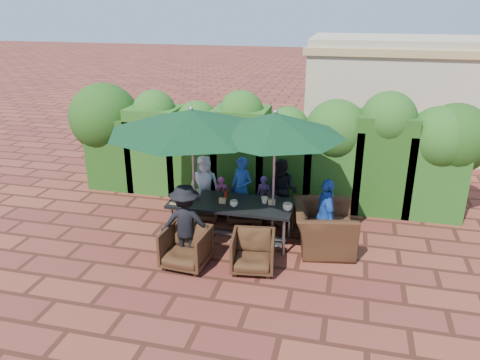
% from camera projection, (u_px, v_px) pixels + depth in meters
% --- Properties ---
extents(ground, '(80.00, 80.00, 0.00)m').
position_uv_depth(ground, '(238.00, 246.00, 8.41)').
color(ground, brown).
rests_on(ground, ground).
extents(dining_table, '(2.23, 0.90, 0.75)m').
position_uv_depth(dining_table, '(231.00, 206.00, 8.41)').
color(dining_table, black).
rests_on(dining_table, ground).
extents(umbrella_left, '(2.93, 2.93, 2.46)m').
position_uv_depth(umbrella_left, '(192.00, 121.00, 7.99)').
color(umbrella_left, gray).
rests_on(umbrella_left, ground).
extents(umbrella_right, '(2.39, 2.39, 2.46)m').
position_uv_depth(umbrella_right, '(275.00, 124.00, 7.75)').
color(umbrella_right, gray).
rests_on(umbrella_right, ground).
extents(chair_far_left, '(0.70, 0.66, 0.69)m').
position_uv_depth(chair_far_left, '(205.00, 201.00, 9.45)').
color(chair_far_left, black).
rests_on(chair_far_left, ground).
extents(chair_far_mid, '(0.78, 0.74, 0.71)m').
position_uv_depth(chair_far_mid, '(246.00, 203.00, 9.32)').
color(chair_far_mid, black).
rests_on(chair_far_mid, ground).
extents(chair_far_right, '(0.88, 0.86, 0.70)m').
position_uv_depth(chair_far_right, '(289.00, 207.00, 9.17)').
color(chair_far_right, black).
rests_on(chair_far_right, ground).
extents(chair_near_left, '(0.76, 0.72, 0.73)m').
position_uv_depth(chair_near_left, '(186.00, 246.00, 7.67)').
color(chair_near_left, black).
rests_on(chair_near_left, ground).
extents(chair_near_right, '(0.76, 0.73, 0.71)m').
position_uv_depth(chair_near_right, '(253.00, 250.00, 7.56)').
color(chair_near_right, black).
rests_on(chair_near_right, ground).
extents(chair_end_right, '(0.96, 1.29, 1.03)m').
position_uv_depth(chair_end_right, '(324.00, 221.00, 8.19)').
color(chair_end_right, black).
rests_on(chair_end_right, ground).
extents(adult_far_left, '(0.66, 0.46, 1.23)m').
position_uv_depth(adult_far_left, '(204.00, 185.00, 9.56)').
color(adult_far_left, white).
rests_on(adult_far_left, ground).
extents(adult_far_mid, '(0.57, 0.52, 1.29)m').
position_uv_depth(adult_far_mid, '(242.00, 189.00, 9.28)').
color(adult_far_mid, '#204FAD').
rests_on(adult_far_mid, ground).
extents(adult_far_right, '(0.67, 0.49, 1.27)m').
position_uv_depth(adult_far_right, '(282.00, 191.00, 9.20)').
color(adult_far_right, black).
rests_on(adult_far_right, ground).
extents(adult_near_left, '(0.93, 0.58, 1.35)m').
position_uv_depth(adult_near_left, '(186.00, 223.00, 7.75)').
color(adult_near_left, black).
rests_on(adult_near_left, ground).
extents(adult_end_right, '(0.63, 0.87, 1.33)m').
position_uv_depth(adult_end_right, '(326.00, 216.00, 8.05)').
color(adult_end_right, '#204FAD').
rests_on(adult_end_right, ground).
extents(child_left, '(0.35, 0.32, 0.79)m').
position_uv_depth(child_left, '(222.00, 196.00, 9.58)').
color(child_left, '#E751A4').
rests_on(child_left, ground).
extents(child_right, '(0.32, 0.26, 0.86)m').
position_uv_depth(child_right, '(264.00, 197.00, 9.45)').
color(child_right, '#774698').
rests_on(child_right, ground).
extents(pedestrian_a, '(1.51, 0.58, 1.60)m').
position_uv_depth(pedestrian_a, '(331.00, 143.00, 11.72)').
color(pedestrian_a, '#268B3C').
rests_on(pedestrian_a, ground).
extents(pedestrian_b, '(0.86, 0.56, 1.72)m').
position_uv_depth(pedestrian_b, '(384.00, 142.00, 11.56)').
color(pedestrian_b, '#E751A4').
rests_on(pedestrian_b, ground).
extents(pedestrian_c, '(0.97, 1.04, 1.53)m').
position_uv_depth(pedestrian_c, '(430.00, 152.00, 11.12)').
color(pedestrian_c, gray).
rests_on(pedestrian_c, ground).
extents(cup_a, '(0.15, 0.15, 0.12)m').
position_uv_depth(cup_a, '(183.00, 197.00, 8.45)').
color(cup_a, beige).
rests_on(cup_a, dining_table).
extents(cup_b, '(0.14, 0.14, 0.13)m').
position_uv_depth(cup_b, '(198.00, 193.00, 8.61)').
color(cup_b, beige).
rests_on(cup_b, dining_table).
extents(cup_c, '(0.14, 0.14, 0.11)m').
position_uv_depth(cup_c, '(234.00, 203.00, 8.19)').
color(cup_c, beige).
rests_on(cup_c, dining_table).
extents(cup_d, '(0.13, 0.13, 0.12)m').
position_uv_depth(cup_d, '(265.00, 200.00, 8.32)').
color(cup_d, beige).
rests_on(cup_d, dining_table).
extents(cup_e, '(0.17, 0.17, 0.13)m').
position_uv_depth(cup_e, '(288.00, 207.00, 8.03)').
color(cup_e, beige).
rests_on(cup_e, dining_table).
extents(ketchup_bottle, '(0.04, 0.04, 0.17)m').
position_uv_depth(ketchup_bottle, '(226.00, 196.00, 8.45)').
color(ketchup_bottle, '#B20C0A').
rests_on(ketchup_bottle, dining_table).
extents(sauce_bottle, '(0.04, 0.04, 0.17)m').
position_uv_depth(sauce_bottle, '(226.00, 196.00, 8.45)').
color(sauce_bottle, '#4C230C').
rests_on(sauce_bottle, dining_table).
extents(serving_tray, '(0.35, 0.25, 0.02)m').
position_uv_depth(serving_tray, '(181.00, 202.00, 8.37)').
color(serving_tray, '#946F48').
rests_on(serving_tray, dining_table).
extents(number_block_left, '(0.12, 0.06, 0.10)m').
position_uv_depth(number_block_left, '(222.00, 201.00, 8.33)').
color(number_block_left, tan).
rests_on(number_block_left, dining_table).
extents(number_block_right, '(0.12, 0.06, 0.10)m').
position_uv_depth(number_block_right, '(272.00, 202.00, 8.27)').
color(number_block_right, tan).
rests_on(number_block_right, dining_table).
extents(hedge_wall, '(9.10, 1.60, 2.50)m').
position_uv_depth(hedge_wall, '(267.00, 142.00, 10.04)').
color(hedge_wall, black).
rests_on(hedge_wall, ground).
extents(building, '(6.20, 3.08, 3.20)m').
position_uv_depth(building, '(415.00, 95.00, 13.41)').
color(building, '#C6B293').
rests_on(building, ground).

